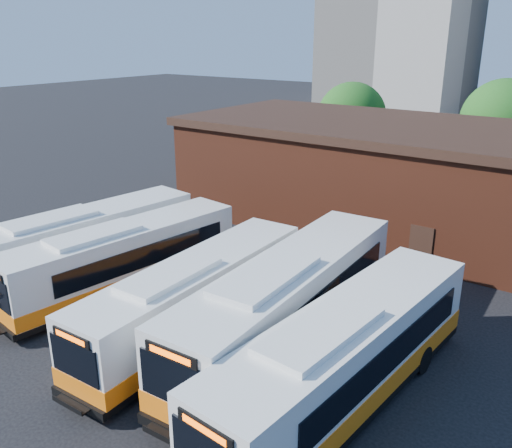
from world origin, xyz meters
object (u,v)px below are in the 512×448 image
Objects in this scene: bus_west at (124,261)px; bus_midwest at (196,301)px; transit_worker at (193,437)px; bus_mideast at (288,307)px; bus_farwest at (82,245)px; bus_east at (345,362)px.

bus_midwest reaches higher than bus_west.
bus_west is 1.00× the size of bus_midwest.
transit_worker is (4.54, -5.25, -0.65)m from bus_midwest.
bus_west is at bearing 166.92° from bus_midwest.
bus_west is 11.84m from transit_worker.
bus_west is at bearing 179.68° from bus_mideast.
bus_farwest is 1.03× the size of bus_west.
transit_worker is (9.99, -6.32, -0.64)m from bus_west.
transit_worker is at bearing -18.38° from bus_farwest.
bus_farwest is at bearing 46.86° from transit_worker.
transit_worker is at bearing -110.86° from bus_east.
bus_midwest is 0.89× the size of bus_mideast.
bus_west is 0.89× the size of bus_mideast.
bus_midwest is at bearing 23.48° from transit_worker.
bus_east reaches higher than bus_west.
bus_midwest is (5.45, -1.07, 0.01)m from bus_west.
bus_farwest is 15.44m from bus_east.
bus_west is at bearing 40.29° from transit_worker.
bus_mideast is at bearing 10.01° from bus_west.
bus_west is 12.35m from bus_east.
bus_farwest is 7.37× the size of transit_worker.
bus_west is 8.86m from bus_mideast.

